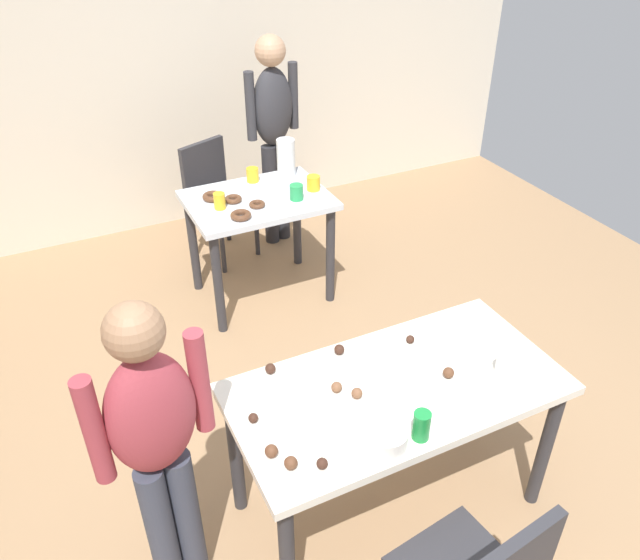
% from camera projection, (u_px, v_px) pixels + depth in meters
% --- Properties ---
extents(ground_plane, '(6.40, 6.40, 0.00)m').
position_uv_depth(ground_plane, '(355.00, 500.00, 3.00)').
color(ground_plane, '#9E7A56').
extents(wall_back, '(6.40, 0.10, 2.60)m').
position_uv_depth(wall_back, '(154.00, 62.00, 4.67)').
color(wall_back, beige).
rests_on(wall_back, ground_plane).
extents(dining_table_near, '(1.38, 0.70, 0.75)m').
position_uv_depth(dining_table_near, '(396.00, 403.00, 2.63)').
color(dining_table_near, silver).
rests_on(dining_table_near, ground_plane).
extents(dining_table_far, '(0.90, 0.66, 0.75)m').
position_uv_depth(dining_table_far, '(259.00, 216.00, 4.09)').
color(dining_table_far, silver).
rests_on(dining_table_far, ground_plane).
extents(chair_far_table, '(0.52, 0.52, 0.87)m').
position_uv_depth(chair_far_table, '(215.00, 194.00, 4.64)').
color(chair_far_table, '#2D2D33').
rests_on(chair_far_table, ground_plane).
extents(person_girl_near, '(0.45, 0.26, 1.44)m').
position_uv_depth(person_girl_near, '(157.00, 440.00, 2.20)').
color(person_girl_near, '#383D4C').
rests_on(person_girl_near, ground_plane).
extents(person_adult_far, '(0.45, 0.27, 1.58)m').
position_uv_depth(person_adult_far, '(273.00, 124.00, 4.56)').
color(person_adult_far, '#28282D').
rests_on(person_adult_far, ground_plane).
extents(mixing_bowl, '(0.16, 0.16, 0.07)m').
position_uv_depth(mixing_bowl, '(386.00, 438.00, 2.29)').
color(mixing_bowl, white).
rests_on(mixing_bowl, dining_table_near).
extents(soda_can, '(0.07, 0.07, 0.12)m').
position_uv_depth(soda_can, '(421.00, 426.00, 2.31)').
color(soda_can, '#198438').
rests_on(soda_can, dining_table_near).
extents(fork_near, '(0.17, 0.02, 0.01)m').
position_uv_depth(fork_near, '(387.00, 374.00, 2.63)').
color(fork_near, silver).
rests_on(fork_near, dining_table_near).
extents(cup_near_0, '(0.07, 0.07, 0.10)m').
position_uv_depth(cup_near_0, '(505.00, 364.00, 2.61)').
color(cup_near_0, white).
rests_on(cup_near_0, dining_table_near).
extents(cake_ball_0, '(0.04, 0.04, 0.04)m').
position_uv_depth(cake_ball_0, '(270.00, 369.00, 2.63)').
color(cake_ball_0, '#3D2319').
rests_on(cake_ball_0, dining_table_near).
extents(cake_ball_1, '(0.04, 0.04, 0.04)m').
position_uv_depth(cake_ball_1, '(410.00, 339.00, 2.79)').
color(cake_ball_1, '#3D2319').
rests_on(cake_ball_1, dining_table_near).
extents(cake_ball_2, '(0.05, 0.05, 0.05)m').
position_uv_depth(cake_ball_2, '(449.00, 373.00, 2.60)').
color(cake_ball_2, brown).
rests_on(cake_ball_2, dining_table_near).
extents(cake_ball_3, '(0.04, 0.04, 0.04)m').
position_uv_depth(cake_ball_3, '(337.00, 387.00, 2.53)').
color(cake_ball_3, brown).
rests_on(cake_ball_3, dining_table_near).
extents(cake_ball_4, '(0.05, 0.05, 0.05)m').
position_uv_depth(cake_ball_4, '(339.00, 349.00, 2.73)').
color(cake_ball_4, '#3D2319').
rests_on(cake_ball_4, dining_table_near).
extents(cake_ball_5, '(0.04, 0.04, 0.04)m').
position_uv_depth(cake_ball_5, '(357.00, 393.00, 2.50)').
color(cake_ball_5, brown).
rests_on(cake_ball_5, dining_table_near).
extents(cake_ball_6, '(0.05, 0.05, 0.05)m').
position_uv_depth(cake_ball_6, '(291.00, 463.00, 2.21)').
color(cake_ball_6, brown).
rests_on(cake_ball_6, dining_table_near).
extents(cake_ball_7, '(0.04, 0.04, 0.04)m').
position_uv_depth(cake_ball_7, '(253.00, 417.00, 2.40)').
color(cake_ball_7, '#3D2319').
rests_on(cake_ball_7, dining_table_near).
extents(cake_ball_8, '(0.05, 0.05, 0.05)m').
position_uv_depth(cake_ball_8, '(271.00, 451.00, 2.26)').
color(cake_ball_8, brown).
rests_on(cake_ball_8, dining_table_near).
extents(cake_ball_9, '(0.04, 0.04, 0.04)m').
position_uv_depth(cake_ball_9, '(322.00, 463.00, 2.21)').
color(cake_ball_9, '#3D2319').
rests_on(cake_ball_9, dining_table_near).
extents(pitcher_far, '(0.13, 0.13, 0.26)m').
position_uv_depth(pitcher_far, '(286.00, 158.00, 4.23)').
color(pitcher_far, white).
rests_on(pitcher_far, dining_table_far).
extents(cup_far_0, '(0.08, 0.08, 0.09)m').
position_uv_depth(cup_far_0, '(253.00, 175.00, 4.20)').
color(cup_far_0, yellow).
rests_on(cup_far_0, dining_table_far).
extents(cup_far_1, '(0.09, 0.09, 0.10)m').
position_uv_depth(cup_far_1, '(296.00, 192.00, 3.97)').
color(cup_far_1, green).
rests_on(cup_far_1, dining_table_far).
extents(cup_far_2, '(0.07, 0.07, 0.10)m').
position_uv_depth(cup_far_2, '(220.00, 201.00, 3.86)').
color(cup_far_2, yellow).
rests_on(cup_far_2, dining_table_far).
extents(cup_far_3, '(0.09, 0.09, 0.10)m').
position_uv_depth(cup_far_3, '(313.00, 183.00, 4.09)').
color(cup_far_3, yellow).
rests_on(cup_far_3, dining_table_far).
extents(donut_far_0, '(0.10, 0.10, 0.03)m').
position_uv_depth(donut_far_0, '(257.00, 204.00, 3.91)').
color(donut_far_0, brown).
rests_on(donut_far_0, dining_table_far).
extents(donut_far_1, '(0.11, 0.11, 0.03)m').
position_uv_depth(donut_far_1, '(233.00, 199.00, 3.96)').
color(donut_far_1, brown).
rests_on(donut_far_1, dining_table_far).
extents(donut_far_2, '(0.13, 0.13, 0.04)m').
position_uv_depth(donut_far_2, '(213.00, 197.00, 3.99)').
color(donut_far_2, brown).
rests_on(donut_far_2, dining_table_far).
extents(donut_far_3, '(0.13, 0.13, 0.04)m').
position_uv_depth(donut_far_3, '(241.00, 215.00, 3.78)').
color(donut_far_3, brown).
rests_on(donut_far_3, dining_table_far).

